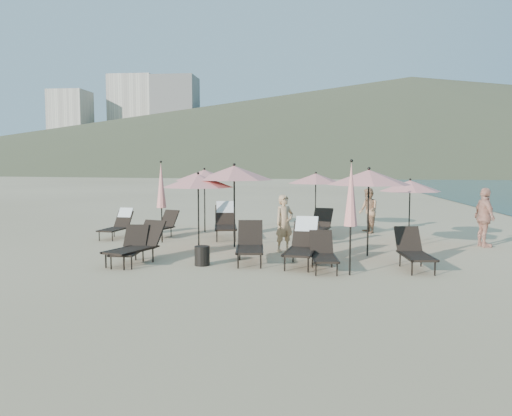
# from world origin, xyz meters

# --- Properties ---
(ground) EXTENTS (800.00, 800.00, 0.00)m
(ground) POSITION_xyz_m (0.00, 0.00, 0.00)
(ground) COLOR #D6BA8C
(ground) RESTS_ON ground
(volcanic_headland) EXTENTS (690.00, 690.00, 55.00)m
(volcanic_headland) POSITION_xyz_m (71.37, 302.62, 26.49)
(volcanic_headland) COLOR brown
(volcanic_headland) RESTS_ON ground
(hotel_skyline) EXTENTS (109.00, 82.00, 55.00)m
(hotel_skyline) POSITION_xyz_m (-93.62, 271.21, 24.18)
(hotel_skyline) COLOR beige
(hotel_skyline) RESTS_ON ground
(lounger_0) EXTENTS (1.22, 1.88, 1.01)m
(lounger_0) POSITION_xyz_m (-3.86, -0.15, 0.47)
(lounger_0) COLOR black
(lounger_0) RESTS_ON ground
(lounger_1) EXTENTS (0.69, 1.60, 0.90)m
(lounger_1) POSITION_xyz_m (-4.00, -0.22, 0.42)
(lounger_1) COLOR black
(lounger_1) RESTS_ON ground
(lounger_2) EXTENTS (0.83, 1.78, 0.99)m
(lounger_2) POSITION_xyz_m (-1.05, 0.29, 0.46)
(lounger_2) COLOR black
(lounger_2) RESTS_ON ground
(lounger_3) EXTENTS (0.91, 1.89, 1.13)m
(lounger_3) POSITION_xyz_m (0.29, 0.17, 0.54)
(lounger_3) COLOR black
(lounger_3) RESTS_ON ground
(lounger_4) EXTENTS (0.69, 1.53, 0.86)m
(lounger_4) POSITION_xyz_m (0.78, -0.43, 0.40)
(lounger_4) COLOR black
(lounger_4) RESTS_ON ground
(lounger_5) EXTENTS (0.75, 1.67, 0.93)m
(lounger_5) POSITION_xyz_m (2.92, -0.09, 0.44)
(lounger_5) COLOR black
(lounger_5) RESTS_ON ground
(lounger_6) EXTENTS (0.77, 1.62, 0.97)m
(lounger_6) POSITION_xyz_m (-6.02, 4.02, 0.46)
(lounger_6) COLOR black
(lounger_6) RESTS_ON ground
(lounger_7) EXTENTS (1.08, 1.66, 0.89)m
(lounger_7) POSITION_xyz_m (-4.57, 4.20, 0.42)
(lounger_7) COLOR black
(lounger_7) RESTS_ON ground
(lounger_8) EXTENTS (1.03, 2.00, 1.19)m
(lounger_8) POSITION_xyz_m (-2.39, 4.42, 0.57)
(lounger_8) COLOR black
(lounger_8) RESTS_ON ground
(lounger_9) EXTENTS (1.11, 1.83, 0.99)m
(lounger_9) POSITION_xyz_m (0.73, 4.39, 0.46)
(lounger_9) COLOR black
(lounger_9) RESTS_ON ground
(umbrella_open_0) EXTENTS (2.10, 2.10, 2.26)m
(umbrella_open_0) POSITION_xyz_m (-2.79, 2.12, 2.00)
(umbrella_open_0) COLOR black
(umbrella_open_0) RESTS_ON ground
(umbrella_open_1) EXTENTS (2.34, 2.34, 2.52)m
(umbrella_open_1) POSITION_xyz_m (-1.80, 2.53, 2.23)
(umbrella_open_1) COLOR black
(umbrella_open_1) RESTS_ON ground
(umbrella_open_2) EXTENTS (2.24, 2.24, 2.41)m
(umbrella_open_2) POSITION_xyz_m (2.02, 1.46, 2.13)
(umbrella_open_2) COLOR black
(umbrella_open_2) RESTS_ON ground
(umbrella_open_3) EXTENTS (2.19, 2.19, 2.36)m
(umbrella_open_3) POSITION_xyz_m (-3.41, 5.83, 2.08)
(umbrella_open_3) COLOR black
(umbrella_open_3) RESTS_ON ground
(umbrella_open_4) EXTENTS (2.05, 2.05, 2.21)m
(umbrella_open_4) POSITION_xyz_m (0.65, 6.57, 1.95)
(umbrella_open_4) COLOR black
(umbrella_open_4) RESTS_ON ground
(umbrella_open_5) EXTENTS (1.90, 1.90, 2.05)m
(umbrella_open_5) POSITION_xyz_m (3.56, 3.85, 1.81)
(umbrella_open_5) COLOR black
(umbrella_open_5) RESTS_ON ground
(umbrella_closed_0) EXTENTS (0.30, 0.30, 2.59)m
(umbrella_closed_0) POSITION_xyz_m (1.36, -0.99, 1.80)
(umbrella_closed_0) COLOR black
(umbrella_closed_0) RESTS_ON ground
(umbrella_closed_1) EXTENTS (0.30, 0.30, 2.60)m
(umbrella_closed_1) POSITION_xyz_m (-4.21, 3.13, 1.81)
(umbrella_closed_1) COLOR black
(umbrella_closed_1) RESTS_ON ground
(side_table_0) EXTENTS (0.38, 0.38, 0.48)m
(side_table_0) POSITION_xyz_m (-2.17, -0.27, 0.24)
(side_table_0) COLOR black
(side_table_0) RESTS_ON ground
(side_table_1) EXTENTS (0.39, 0.39, 0.45)m
(side_table_1) POSITION_xyz_m (0.71, 0.70, 0.23)
(side_table_1) COLOR black
(side_table_1) RESTS_ON ground
(beachgoer_a) EXTENTS (0.70, 0.67, 1.62)m
(beachgoer_a) POSITION_xyz_m (-0.26, 1.92, 0.81)
(beachgoer_a) COLOR tan
(beachgoer_a) RESTS_ON ground
(beachgoer_b) EXTENTS (0.81, 0.93, 1.63)m
(beachgoer_b) POSITION_xyz_m (2.55, 6.12, 0.82)
(beachgoer_b) COLOR #AB7C58
(beachgoer_b) RESTS_ON ground
(beachgoer_c) EXTENTS (0.59, 1.10, 1.79)m
(beachgoer_c) POSITION_xyz_m (5.66, 3.37, 0.89)
(beachgoer_c) COLOR tan
(beachgoer_c) RESTS_ON ground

